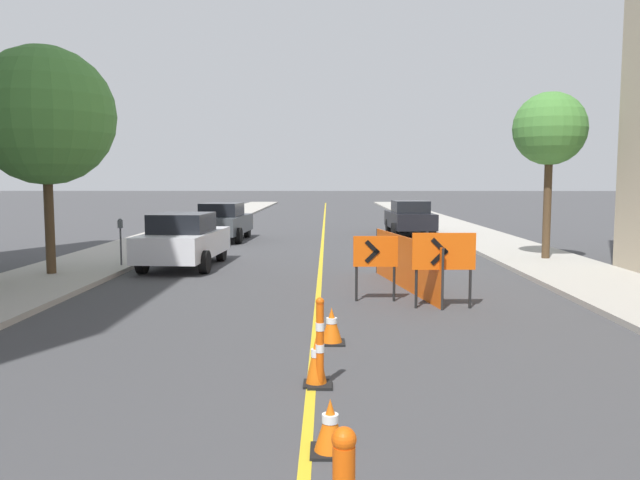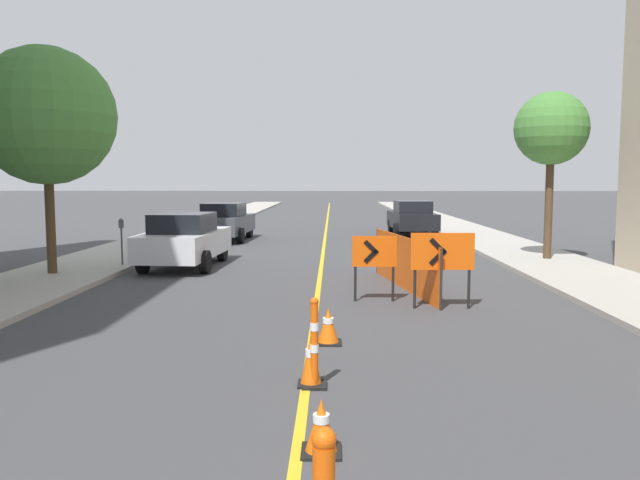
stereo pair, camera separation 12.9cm
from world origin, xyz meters
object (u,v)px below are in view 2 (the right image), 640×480
at_px(parked_car_curb_near, 185,240).
at_px(traffic_cone_fourth, 311,360).
at_px(arrow_barricade_secondary, 442,254).
at_px(traffic_cone_fifth, 328,326).
at_px(street_tree_right_near, 551,130).
at_px(delineator_post_rear, 314,349).
at_px(parked_car_curb_mid, 225,222).
at_px(arrow_barricade_primary, 374,255).
at_px(parked_car_curb_far, 412,218).
at_px(street_tree_left_near, 46,116).
at_px(traffic_cone_third, 321,426).
at_px(parking_meter_near_curb, 121,232).

bearing_deg(parked_car_curb_near, traffic_cone_fourth, -65.64).
distance_m(traffic_cone_fourth, arrow_barricade_secondary, 5.35).
xyz_separation_m(traffic_cone_fourth, parked_car_curb_near, (-4.06, 10.52, 0.48)).
height_order(traffic_cone_fifth, street_tree_right_near, street_tree_right_near).
xyz_separation_m(traffic_cone_fourth, traffic_cone_fifth, (0.20, 1.99, -0.04)).
xyz_separation_m(delineator_post_rear, parked_car_curb_mid, (-4.33, 18.67, 0.32)).
bearing_deg(arrow_barricade_primary, arrow_barricade_secondary, -30.08).
bearing_deg(parked_car_curb_mid, parked_car_curb_far, 23.13).
distance_m(traffic_cone_fourth, parked_car_curb_near, 11.29).
height_order(street_tree_left_near, street_tree_right_near, street_tree_left_near).
relative_size(arrow_barricade_secondary, street_tree_left_near, 0.26).
height_order(traffic_cone_third, arrow_barricade_secondary, arrow_barricade_secondary).
distance_m(parking_meter_near_curb, street_tree_right_near, 13.17).
relative_size(parked_car_curb_near, street_tree_right_near, 0.86).
height_order(delineator_post_rear, parked_car_curb_mid, parked_car_curb_mid).
relative_size(traffic_cone_fifth, street_tree_left_near, 0.10).
height_order(delineator_post_rear, arrow_barricade_primary, arrow_barricade_primary).
xyz_separation_m(parked_car_curb_far, street_tree_right_near, (2.95, -9.75, 3.27)).
height_order(traffic_cone_fifth, arrow_barricade_secondary, arrow_barricade_secondary).
distance_m(traffic_cone_third, traffic_cone_fourth, 1.94).
bearing_deg(parked_car_curb_mid, traffic_cone_fifth, -71.46).
distance_m(traffic_cone_third, arrow_barricade_primary, 7.45).
bearing_deg(arrow_barricade_secondary, traffic_cone_third, -110.58).
bearing_deg(traffic_cone_third, traffic_cone_fifth, 89.43).
bearing_deg(delineator_post_rear, parked_car_curb_mid, 103.05).
bearing_deg(traffic_cone_third, arrow_barricade_primary, 82.42).
distance_m(parked_car_curb_far, parking_meter_near_curb, 15.07).
bearing_deg(parked_car_curb_far, traffic_cone_fourth, -102.83).
distance_m(traffic_cone_fourth, parking_meter_near_curb, 11.63).
bearing_deg(delineator_post_rear, traffic_cone_fifth, 85.64).
bearing_deg(parked_car_curb_mid, traffic_cone_fourth, -73.60).
bearing_deg(traffic_cone_third, parked_car_curb_far, 80.77).
height_order(arrow_barricade_primary, parked_car_curb_far, parked_car_curb_far).
height_order(parked_car_curb_near, parked_car_curb_mid, same).
xyz_separation_m(traffic_cone_third, arrow_barricade_primary, (0.98, 7.35, 0.72)).
relative_size(arrow_barricade_secondary, parked_car_curb_far, 0.34).
distance_m(arrow_barricade_primary, street_tree_left_near, 9.31).
xyz_separation_m(parked_car_curb_near, parked_car_curb_far, (8.04, 11.04, 0.00)).
bearing_deg(street_tree_left_near, parked_car_curb_far, 49.87).
bearing_deg(arrow_barricade_primary, street_tree_right_near, 46.78).
bearing_deg(traffic_cone_third, traffic_cone_fourth, 94.84).
bearing_deg(arrow_barricade_primary, street_tree_left_near, 158.68).
height_order(parked_car_curb_far, parking_meter_near_curb, parked_car_curb_far).
distance_m(arrow_barricade_primary, parking_meter_near_curb, 8.33).
height_order(parking_meter_near_curb, street_tree_right_near, street_tree_right_near).
relative_size(traffic_cone_fifth, delineator_post_rear, 0.51).
distance_m(arrow_barricade_primary, parked_car_curb_mid, 14.25).
xyz_separation_m(arrow_barricade_secondary, parked_car_curb_far, (1.55, 16.86, -0.28)).
height_order(parked_car_curb_far, street_tree_left_near, street_tree_left_near).
relative_size(arrow_barricade_secondary, parking_meter_near_curb, 1.13).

